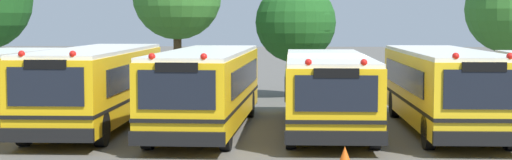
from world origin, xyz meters
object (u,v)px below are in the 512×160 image
Objects in this scene: school_bus_1 at (96,84)px; school_bus_4 at (443,86)px; school_bus_2 at (207,86)px; tree_3 at (512,9)px; tree_2 at (298,22)px; school_bus_3 at (327,88)px.

school_bus_4 is at bearing 179.09° from school_bus_1.
tree_3 reaches higher than school_bus_2.
school_bus_2 is (3.66, -0.38, -0.02)m from school_bus_1.
tree_3 is at bearing 9.34° from tree_2.
tree_2 is at bearing -85.39° from school_bus_3.
school_bus_1 reaches higher than school_bus_2.
school_bus_4 is (3.68, 0.06, 0.08)m from school_bus_3.
tree_2 reaches higher than school_bus_3.
school_bus_3 is at bearing 0.19° from school_bus_4.
school_bus_1 is 3.68m from school_bus_2.
school_bus_1 reaches higher than school_bus_3.
school_bus_3 is 15.11m from tree_3.
school_bus_3 is 2.02× the size of tree_2.
school_bus_2 is at bearing 3.84° from school_bus_3.
tree_2 is at bearing -123.35° from school_bus_1.
tree_3 is (5.24, 11.84, 2.60)m from school_bus_4.
tree_3 is (12.72, 12.20, 2.60)m from school_bus_2.
school_bus_3 is (7.46, -0.08, -0.10)m from school_bus_1.
school_bus_4 is (7.48, 0.36, 0.00)m from school_bus_2.
tree_2 reaches higher than school_bus_4.
school_bus_1 is at bearing -122.57° from tree_2.
tree_3 is (9.87, 1.62, 0.61)m from tree_2.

